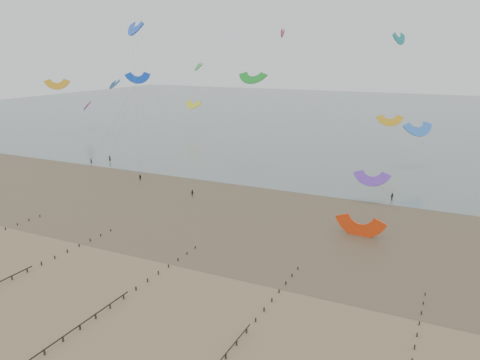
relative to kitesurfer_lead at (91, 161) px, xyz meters
The scene contains 7 objects.
ground 75.44m from the kitesurfer_lead, 43.02° to the right, with size 500.00×500.00×0.00m, color brown.
sea_and_shore 53.86m from the kitesurfer_lead, 18.47° to the right, with size 500.00×665.00×0.03m.
groynes 92.04m from the kitesurfer_lead, 50.01° to the right, with size 72.16×50.16×1.00m.
kitesurfer_lead is the anchor object (origin of this frame).
kitesurfers 63.37m from the kitesurfer_lead, ahead, with size 102.44×22.78×1.88m.
grounded_kite 85.55m from the kitesurfer_lead, 14.86° to the right, with size 7.63×4.00×5.82m, color #ED3B0F, non-canonical shape.
kites_airborne 63.95m from the kitesurfer_lead, 38.82° to the left, with size 219.63×111.60×38.88m.
Camera 1 is at (42.07, -49.87, 31.61)m, focal length 35.00 mm.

